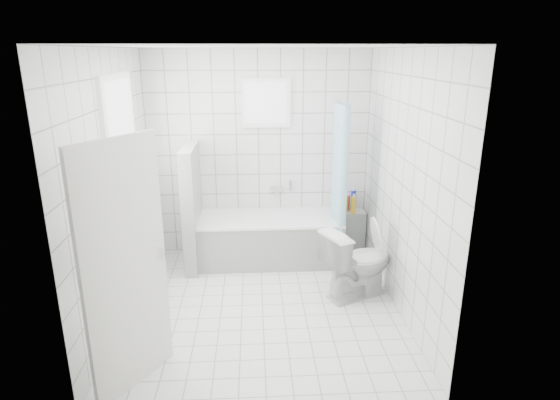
{
  "coord_description": "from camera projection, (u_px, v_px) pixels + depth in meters",
  "views": [
    {
      "loc": [
        -0.07,
        -4.38,
        2.56
      ],
      "look_at": [
        0.21,
        0.35,
        1.05
      ],
      "focal_mm": 30.0,
      "sensor_mm": 36.0,
      "label": 1
    }
  ],
  "objects": [
    {
      "name": "shower_curtain",
      "position": [
        339.0,
        179.0,
        5.58
      ],
      "size": [
        0.14,
        0.48,
        1.78
      ],
      "primitive_type": null,
      "color": "#42A2C2",
      "rests_on": "curtain_rod"
    },
    {
      "name": "tub_faucet",
      "position": [
        277.0,
        189.0,
        6.09
      ],
      "size": [
        0.18,
        0.06,
        0.06
      ],
      "primitive_type": "cube",
      "color": "silver",
      "rests_on": "wall_back"
    },
    {
      "name": "tiled_ledge",
      "position": [
        349.0,
        231.0,
        6.24
      ],
      "size": [
        0.4,
        0.24,
        0.55
      ],
      "primitive_type": "cube",
      "color": "white",
      "rests_on": "ground"
    },
    {
      "name": "partition_wall",
      "position": [
        192.0,
        207.0,
        5.69
      ],
      "size": [
        0.15,
        0.85,
        1.5
      ],
      "primitive_type": "cube",
      "color": "white",
      "rests_on": "ground"
    },
    {
      "name": "wall_back",
      "position": [
        259.0,
        154.0,
        5.98
      ],
      "size": [
        2.8,
        0.02,
        2.6
      ],
      "primitive_type": "cube",
      "color": "white",
      "rests_on": "ground"
    },
    {
      "name": "bathtub",
      "position": [
        270.0,
        239.0,
        5.93
      ],
      "size": [
        1.77,
        0.77,
        0.58
      ],
      "color": "white",
      "rests_on": "ground"
    },
    {
      "name": "ceiling",
      "position": [
        259.0,
        46.0,
        4.15
      ],
      "size": [
        3.0,
        3.0,
        0.0
      ],
      "primitive_type": "plane",
      "rotation": [
        3.14,
        0.0,
        0.0
      ],
      "color": "white",
      "rests_on": "ground"
    },
    {
      "name": "window_back",
      "position": [
        266.0,
        103.0,
        5.74
      ],
      "size": [
        0.5,
        0.01,
        0.5
      ],
      "primitive_type": "cube",
      "color": "white",
      "rests_on": "wall_back"
    },
    {
      "name": "door",
      "position": [
        126.0,
        270.0,
        3.5
      ],
      "size": [
        0.46,
        0.7,
        2.0
      ],
      "primitive_type": "cube",
      "rotation": [
        0.0,
        0.0,
        -0.56
      ],
      "color": "silver",
      "rests_on": "ground"
    },
    {
      "name": "ledge_bottles",
      "position": [
        350.0,
        203.0,
        6.1
      ],
      "size": [
        0.19,
        0.2,
        0.27
      ],
      "color": "#181DC0",
      "rests_on": "tiled_ledge"
    },
    {
      "name": "wall_front",
      "position": [
        265.0,
        249.0,
        3.12
      ],
      "size": [
        2.8,
        0.02,
        2.6
      ],
      "primitive_type": "cube",
      "color": "white",
      "rests_on": "ground"
    },
    {
      "name": "window_left",
      "position": [
        125.0,
        152.0,
        4.67
      ],
      "size": [
        0.01,
        0.9,
        1.4
      ],
      "primitive_type": "cube",
      "color": "white",
      "rests_on": "wall_left"
    },
    {
      "name": "window_sill",
      "position": [
        136.0,
        221.0,
        4.9
      ],
      "size": [
        0.18,
        1.02,
        0.08
      ],
      "primitive_type": "cube",
      "color": "white",
      "rests_on": "wall_left"
    },
    {
      "name": "wall_right",
      "position": [
        402.0,
        185.0,
        4.63
      ],
      "size": [
        0.02,
        3.0,
        2.6
      ],
      "primitive_type": "cube",
      "color": "white",
      "rests_on": "ground"
    },
    {
      "name": "curtain_rod",
      "position": [
        340.0,
        102.0,
        5.43
      ],
      "size": [
        0.02,
        0.8,
        0.02
      ],
      "primitive_type": "cylinder",
      "rotation": [
        1.57,
        0.0,
        0.0
      ],
      "color": "silver",
      "rests_on": "wall_back"
    },
    {
      "name": "wall_left",
      "position": [
        115.0,
        189.0,
        4.47
      ],
      "size": [
        0.02,
        3.0,
        2.6
      ],
      "primitive_type": "cube",
      "color": "white",
      "rests_on": "ground"
    },
    {
      "name": "toilet",
      "position": [
        357.0,
        262.0,
        5.02
      ],
      "size": [
        0.88,
        0.72,
        0.79
      ],
      "primitive_type": "imported",
      "rotation": [
        0.0,
        0.0,
        1.99
      ],
      "color": "white",
      "rests_on": "ground"
    },
    {
      "name": "ground",
      "position": [
        262.0,
        305.0,
        4.94
      ],
      "size": [
        3.0,
        3.0,
        0.0
      ],
      "primitive_type": "plane",
      "color": "white",
      "rests_on": "ground"
    },
    {
      "name": "sill_bottles",
      "position": [
        136.0,
        206.0,
        4.87
      ],
      "size": [
        0.17,
        0.42,
        0.31
      ],
      "color": "#34B2EE",
      "rests_on": "window_sill"
    }
  ]
}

